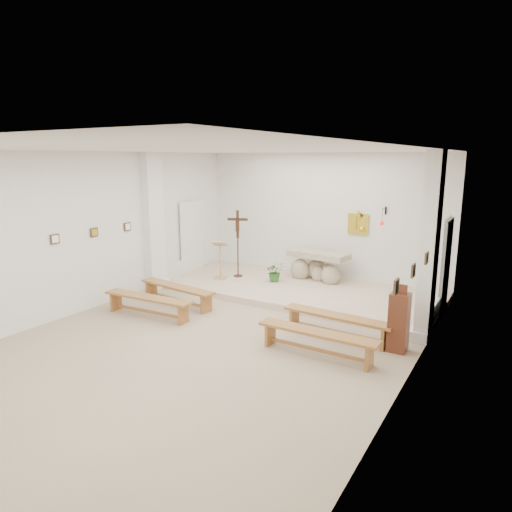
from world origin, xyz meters
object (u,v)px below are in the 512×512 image
Objects in this scene: crucifix_stand at (238,239)px; bench_right_front at (337,321)px; bench_left_second at (148,301)px; altar at (317,268)px; donation_pedestal at (399,322)px; bench_left_front at (177,291)px; bench_right_second at (317,337)px; lectern at (220,260)px.

crucifix_stand is 4.59m from bench_right_front.
bench_left_second is (-3.92, -0.96, 0.00)m from bench_right_front.
altar is 0.79× the size of bench_left_second.
bench_left_second is at bearing -170.08° from donation_pedestal.
bench_left_front is 0.96m from bench_left_second.
bench_left_front is 1.01× the size of bench_right_second.
bench_left_second is (-2.13, -4.18, -0.13)m from altar.
altar is 4.37m from donation_pedestal.
altar is at bearing 0.54° from crucifix_stand.
altar is at bearing 131.55° from donation_pedestal.
bench_left_second is (0.00, -0.96, 0.00)m from bench_left_front.
bench_right_front is 1.00× the size of bench_right_second.
bench_left_front is 3.92m from bench_right_front.
lectern is at bearing -144.30° from altar.
donation_pedestal is 1.49m from bench_right_second.
altar is at bearing 114.43° from bench_right_second.
donation_pedestal reaches higher than bench_left_front.
crucifix_stand reaches higher than bench_right_front.
lectern is 0.86× the size of donation_pedestal.
donation_pedestal is (2.93, -3.24, 0.07)m from altar.
donation_pedestal is at bearing -39.93° from altar.
lectern is 0.48× the size of bench_left_front.
donation_pedestal is 5.06m from bench_left_front.
bench_left_front is 1.00× the size of bench_left_second.
donation_pedestal is 0.56× the size of bench_right_front.
bench_left_front is (-2.13, -3.22, -0.13)m from altar.
bench_left_second is (0.18, -2.96, -0.33)m from lectern.
crucifix_stand is at bearing 151.20° from bench_right_front.
lectern is at bearing 158.33° from donation_pedestal.
crucifix_stand is (0.30, 0.42, 0.54)m from lectern.
crucifix_stand is at bearing 153.15° from donation_pedestal.
bench_right_second is at bearing -57.61° from lectern.
crucifix_stand is 2.57m from bench_left_front.
altar is 2.29m from crucifix_stand.
donation_pedestal is at bearing -47.34° from crucifix_stand.
lectern is 0.49× the size of bench_right_second.
crucifix_stand is at bearing -150.46° from altar.
bench_right_front is at bearing -52.98° from altar.
lectern is 0.48× the size of bench_right_front.
bench_left_second is at bearing -109.07° from altar.
bench_right_second is (-1.14, -0.94, -0.20)m from donation_pedestal.
bench_right_second is (3.92, 0.00, 0.00)m from bench_left_second.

